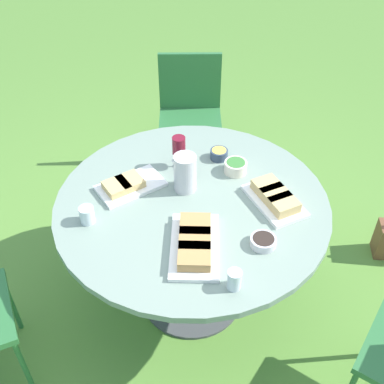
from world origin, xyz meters
name	(u,v)px	position (x,y,z in m)	size (l,w,h in m)	color
ground_plane	(192,296)	(0.00, 0.00, 0.00)	(40.00, 40.00, 0.00)	#5B8C38
dining_table	(192,218)	(0.00, 0.00, 0.64)	(1.34, 1.34, 0.75)	#4C4C51
chair_near_right	(190,108)	(0.16, -1.23, 0.52)	(0.49, 0.47, 0.89)	#2D6B38
water_pitcher	(185,173)	(0.05, -0.09, 0.85)	(0.12, 0.11, 0.20)	silver
wine_glass	(179,147)	(0.10, -0.27, 0.88)	(0.07, 0.07, 0.18)	silver
platter_bread_main	(195,243)	(-0.05, 0.30, 0.78)	(0.25, 0.41, 0.07)	white
platter_charcuterie	(275,198)	(-0.40, -0.04, 0.79)	(0.33, 0.37, 0.07)	white
platter_sandwich_side	(127,185)	(0.33, -0.06, 0.78)	(0.37, 0.35, 0.06)	white
bowl_fries	(219,154)	(-0.10, -0.36, 0.78)	(0.09, 0.09, 0.05)	#334256
bowl_salad	(236,166)	(-0.20, -0.26, 0.79)	(0.12, 0.12, 0.06)	beige
bowl_olives	(263,241)	(-0.34, 0.25, 0.78)	(0.12, 0.12, 0.04)	silver
cup_water_near	(87,215)	(0.46, 0.19, 0.80)	(0.07, 0.07, 0.08)	silver
cup_water_far	(234,280)	(-0.23, 0.49, 0.80)	(0.06, 0.06, 0.09)	silver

